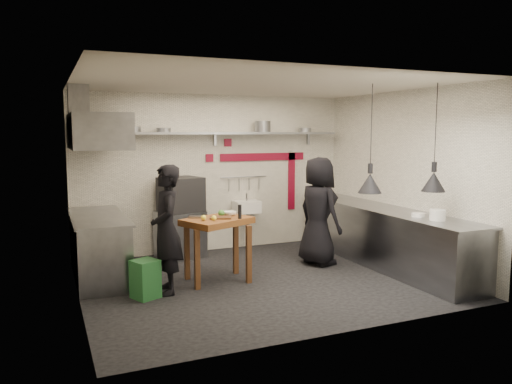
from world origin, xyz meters
name	(u,v)px	position (x,y,z in m)	size (l,w,h in m)	color
floor	(261,280)	(0.00, 0.00, 0.00)	(5.00, 5.00, 0.00)	black
ceiling	(262,84)	(0.00, 0.00, 2.80)	(5.00, 5.00, 0.00)	beige
wall_back	(215,173)	(0.00, 2.10, 1.40)	(5.00, 0.04, 2.80)	silver
wall_front	(343,204)	(0.00, -2.10, 1.40)	(5.00, 0.04, 2.80)	silver
wall_left	(75,193)	(-2.50, 0.00, 1.40)	(0.04, 4.20, 2.80)	silver
wall_right	(403,178)	(2.50, 0.00, 1.40)	(0.04, 4.20, 2.80)	silver
red_band_horiz	(263,157)	(0.95, 2.08, 1.68)	(1.70, 0.02, 0.14)	maroon
red_band_vert	(291,181)	(1.55, 2.08, 1.20)	(0.14, 0.02, 1.10)	maroon
red_tile_a	(228,143)	(0.25, 2.08, 1.95)	(0.14, 0.02, 0.14)	maroon
red_tile_b	(210,158)	(-0.10, 2.08, 1.68)	(0.14, 0.02, 0.14)	maroon
back_shelf	(218,133)	(0.00, 1.92, 2.12)	(4.60, 0.34, 0.04)	slate
shelf_bracket_left	(105,139)	(-1.90, 2.07, 2.02)	(0.04, 0.06, 0.24)	slate
shelf_bracket_mid	(215,139)	(0.00, 2.07, 2.02)	(0.04, 0.06, 0.24)	slate
shelf_bracket_right	(308,138)	(1.90, 2.07, 2.02)	(0.04, 0.06, 0.24)	slate
pan_far_left	(131,129)	(-1.49, 1.92, 2.19)	(0.31, 0.31, 0.09)	slate
pan_mid_left	(164,130)	(-0.95, 1.92, 2.18)	(0.24, 0.24, 0.07)	slate
stock_pot	(263,127)	(0.87, 1.92, 2.24)	(0.29, 0.29, 0.20)	slate
pan_right	(305,130)	(1.75, 1.92, 2.18)	(0.23, 0.23, 0.08)	slate
oven_stand	(180,234)	(-0.74, 1.78, 0.40)	(0.70, 0.64, 0.80)	slate
combi_oven	(181,194)	(-0.72, 1.75, 1.09)	(0.63, 0.59, 0.58)	black
oven_door	(186,196)	(-0.69, 1.52, 1.09)	(0.50, 0.03, 0.46)	maroon
oven_glass	(186,196)	(-0.70, 1.51, 1.09)	(0.37, 0.02, 0.34)	black
hand_sink	(247,207)	(0.55, 1.92, 0.78)	(0.46, 0.34, 0.22)	white
sink_tap	(247,197)	(0.55, 1.92, 0.96)	(0.03, 0.03, 0.14)	slate
sink_drain	(248,231)	(0.55, 1.88, 0.34)	(0.06, 0.06, 0.66)	slate
utensil_rail	(244,177)	(0.55, 2.06, 1.32)	(0.02, 0.02, 0.90)	slate
counter_right	(383,237)	(2.15, 0.00, 0.45)	(0.70, 3.80, 0.90)	slate
counter_right_top	(384,209)	(2.15, 0.00, 0.92)	(0.76, 3.90, 0.03)	slate
plate_stack	(438,215)	(2.12, -1.21, 1.01)	(0.21, 0.21, 0.15)	white
small_bowl_right	(418,215)	(2.10, -0.85, 0.96)	(0.20, 0.20, 0.05)	white
counter_left	(99,248)	(-2.15, 1.05, 0.45)	(0.70, 1.90, 0.90)	slate
counter_left_top	(98,217)	(-2.15, 1.05, 0.92)	(0.76, 2.00, 0.03)	slate
extractor_hood	(98,131)	(-2.10, 1.05, 2.15)	(0.78, 1.60, 0.50)	slate
hood_duct	(78,103)	(-2.35, 1.05, 2.55)	(0.28, 0.28, 0.50)	slate
green_bin	(145,279)	(-1.70, -0.12, 0.25)	(0.30, 0.30, 0.50)	#1F5928
prep_table	(217,250)	(-0.60, 0.21, 0.46)	(0.92, 0.64, 0.92)	brown
cutting_board	(220,218)	(-0.56, 0.18, 0.93)	(0.30, 0.21, 0.03)	#553119
pepper_mill	(240,212)	(-0.32, 0.05, 1.02)	(0.05, 0.05, 0.20)	black
lemon_a	(204,218)	(-0.83, 0.11, 0.96)	(0.07, 0.07, 0.07)	yellow
lemon_b	(214,218)	(-0.70, 0.04, 0.96)	(0.07, 0.07, 0.07)	yellow
veg_ball	(221,213)	(-0.49, 0.33, 0.97)	(0.10, 0.10, 0.10)	#428330
steel_tray	(196,217)	(-0.87, 0.36, 0.94)	(0.20, 0.13, 0.03)	slate
bowl	(230,213)	(-0.35, 0.36, 0.95)	(0.20, 0.20, 0.06)	white
heat_lamp_near	(371,139)	(1.37, -0.68, 2.04)	(0.33, 0.33, 1.51)	black
heat_lamp_far	(435,138)	(2.10, -1.13, 2.06)	(0.32, 0.32, 1.48)	black
chef_left	(167,229)	(-1.38, -0.02, 0.86)	(0.63, 0.41, 1.72)	black
chef_right	(319,211)	(1.21, 0.46, 0.87)	(0.85, 0.55, 1.75)	black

